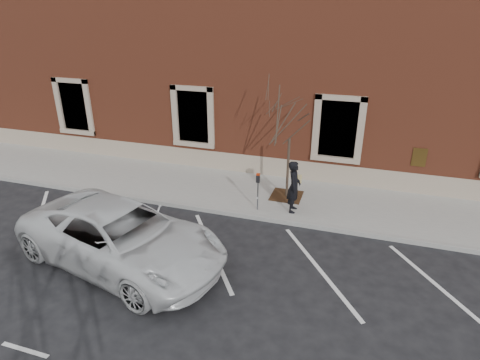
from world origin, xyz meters
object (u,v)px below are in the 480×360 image
(man, at_px, (294,187))
(parking_meter, at_px, (258,185))
(white_truck, at_px, (121,236))
(sapling, at_px, (290,122))

(man, bearing_deg, parking_meter, 101.65)
(parking_meter, xyz_separation_m, white_truck, (-2.84, -3.97, -0.24))
(man, distance_m, sapling, 2.27)
(parking_meter, bearing_deg, man, -11.35)
(parking_meter, height_order, white_truck, white_truck)
(man, relative_size, white_truck, 0.30)
(parking_meter, relative_size, white_truck, 0.22)
(sapling, relative_size, white_truck, 0.67)
(man, distance_m, white_truck, 5.87)
(parking_meter, height_order, sapling, sapling)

